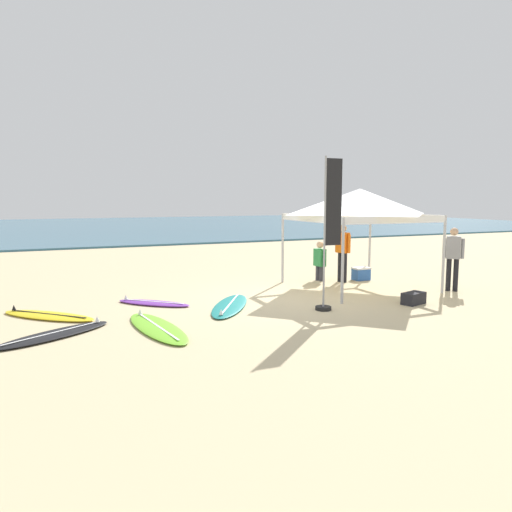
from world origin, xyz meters
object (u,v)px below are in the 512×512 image
at_px(surfboard_lime, 157,327).
at_px(gear_bag_near_tent, 414,298).
at_px(person_orange, 343,249).
at_px(person_green, 320,259).
at_px(person_grey, 453,255).
at_px(cooler_box, 361,274).
at_px(surfboard_yellow, 48,315).
at_px(banner_flag, 329,240).
at_px(surfboard_black, 55,334).
at_px(surfboard_teal, 230,306).
at_px(surfboard_purple, 153,303).
at_px(canopy_tent, 360,202).

bearing_deg(surfboard_lime, gear_bag_near_tent, -2.31).
relative_size(person_orange, person_green, 1.43).
xyz_separation_m(person_grey, cooler_box, (-1.19, 2.43, -0.79)).
xyz_separation_m(surfboard_lime, gear_bag_near_tent, (6.02, -0.24, 0.10)).
xyz_separation_m(surfboard_yellow, banner_flag, (5.77, -1.76, 1.54)).
height_order(person_grey, gear_bag_near_tent, person_grey).
xyz_separation_m(surfboard_lime, cooler_box, (6.89, 3.03, 0.16)).
relative_size(surfboard_black, person_green, 1.87).
bearing_deg(gear_bag_near_tent, surfboard_teal, 160.62).
bearing_deg(person_orange, surfboard_teal, -157.27).
xyz_separation_m(surfboard_black, person_green, (7.47, 3.16, 0.62)).
bearing_deg(surfboard_purple, person_orange, 7.80).
xyz_separation_m(surfboard_purple, surfboard_teal, (1.56, -0.98, -0.00)).
height_order(surfboard_yellow, surfboard_black, same).
distance_m(person_orange, gear_bag_near_tent, 3.33).
distance_m(canopy_tent, surfboard_yellow, 8.32).
xyz_separation_m(surfboard_purple, person_grey, (7.71, -1.58, 0.95)).
height_order(surfboard_purple, surfboard_black, same).
bearing_deg(cooler_box, person_green, 161.45).
bearing_deg(banner_flag, surfboard_teal, 150.28).
height_order(surfboard_lime, person_green, person_green).
relative_size(surfboard_purple, person_green, 1.43).
relative_size(surfboard_purple, cooler_box, 3.43).
bearing_deg(person_grey, person_orange, 128.88).
bearing_deg(cooler_box, person_orange, -175.67).
bearing_deg(surfboard_purple, cooler_box, 7.42).
height_order(person_grey, cooler_box, person_grey).
distance_m(surfboard_black, person_orange, 8.47).
relative_size(surfboard_teal, gear_bag_near_tent, 4.16).
bearing_deg(canopy_tent, surfboard_yellow, -178.58).
bearing_deg(surfboard_yellow, surfboard_lime, -44.12).
relative_size(surfboard_teal, person_green, 2.08).
distance_m(person_orange, banner_flag, 3.74).
xyz_separation_m(canopy_tent, cooler_box, (0.83, 0.98, -2.19)).
bearing_deg(surfboard_teal, cooler_box, 20.25).
bearing_deg(person_grey, banner_flag, -173.14).
bearing_deg(gear_bag_near_tent, cooler_box, 75.11).
bearing_deg(person_orange, cooler_box, 4.33).
bearing_deg(surfboard_teal, gear_bag_near_tent, -19.38).
bearing_deg(gear_bag_near_tent, surfboard_yellow, 165.20).
relative_size(surfboard_purple, surfboard_teal, 0.69).
bearing_deg(person_green, person_grey, -49.60).
relative_size(canopy_tent, surfboard_purple, 1.90).
height_order(person_green, gear_bag_near_tent, person_green).
bearing_deg(person_green, person_orange, -42.82).
bearing_deg(surfboard_purple, person_grey, -11.56).
distance_m(person_orange, person_green, 0.76).
bearing_deg(surfboard_lime, canopy_tent, 18.67).
bearing_deg(surfboard_teal, surfboard_purple, 147.81).
distance_m(surfboard_purple, surfboard_lime, 2.21).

